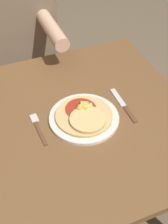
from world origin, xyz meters
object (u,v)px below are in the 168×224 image
dining_table (79,137)px  plate (84,118)px  pizza (85,116)px  person_diner (22,42)px  fork (38,127)px  knife (124,105)px

dining_table → plate: plate is taller
pizza → person_diner: size_ratio=0.19×
dining_table → fork: 0.20m
pizza → dining_table: bearing=136.7°
plate → knife: (0.18, 0.01, -0.00)m
pizza → plate: bearing=98.8°
knife → plate: bearing=-177.3°
person_diner → dining_table: bearing=-85.8°
person_diner → pizza: bearing=-84.3°
pizza → person_diner: person_diner is taller
pizza → fork: pizza is taller
fork → pizza: bearing=-9.5°
dining_table → person_diner: (-0.05, 0.72, 0.07)m
plate → pizza: pizza is taller
plate → person_diner: bearing=95.7°
pizza → knife: pizza is taller
dining_table → pizza: (0.02, -0.02, 0.14)m
dining_table → pizza: size_ratio=4.15×
fork → person_diner: size_ratio=0.15×
plate → pizza: 0.02m
pizza → person_diner: bearing=95.7°
person_diner → fork: bearing=-98.9°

